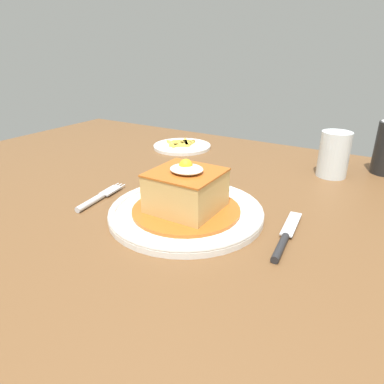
# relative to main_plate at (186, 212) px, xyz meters

# --- Properties ---
(dining_table) EXTENTS (1.50, 1.05, 0.76)m
(dining_table) POSITION_rel_main_plate_xyz_m (-0.04, 0.04, -0.10)
(dining_table) COLOR brown
(dining_table) RESTS_ON ground_plane
(main_plate) EXTENTS (0.28, 0.28, 0.02)m
(main_plate) POSITION_rel_main_plate_xyz_m (0.00, 0.00, 0.00)
(main_plate) COLOR white
(main_plate) RESTS_ON dining_table
(sandwich_meal) EXTENTS (0.19, 0.19, 0.10)m
(sandwich_meal) POSITION_rel_main_plate_xyz_m (0.00, -0.00, 0.04)
(sandwich_meal) COLOR #B75B1E
(sandwich_meal) RESTS_ON main_plate
(fork) EXTENTS (0.03, 0.14, 0.01)m
(fork) POSITION_rel_main_plate_xyz_m (-0.18, -0.04, -0.00)
(fork) COLOR silver
(fork) RESTS_ON dining_table
(knife) EXTENTS (0.03, 0.17, 0.01)m
(knife) POSITION_rel_main_plate_xyz_m (0.18, 0.00, -0.00)
(knife) COLOR #262628
(knife) RESTS_ON dining_table
(drinking_glass) EXTENTS (0.07, 0.07, 0.10)m
(drinking_glass) POSITION_rel_main_plate_xyz_m (0.18, 0.35, 0.04)
(drinking_glass) COLOR gold
(drinking_glass) RESTS_ON dining_table
(side_plate_fries) EXTENTS (0.17, 0.17, 0.02)m
(side_plate_fries) POSITION_rel_main_plate_xyz_m (-0.25, 0.37, -0.00)
(side_plate_fries) COLOR white
(side_plate_fries) RESTS_ON dining_table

